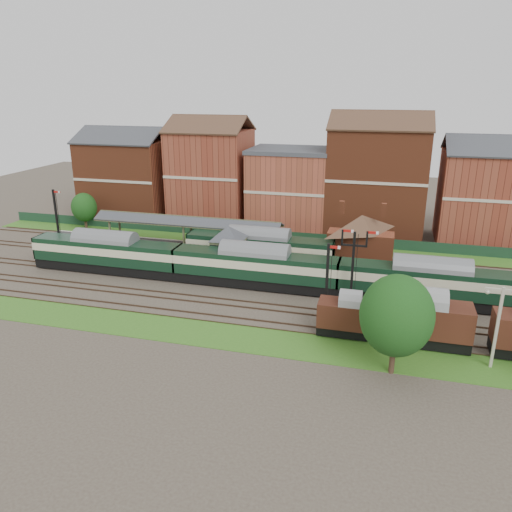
% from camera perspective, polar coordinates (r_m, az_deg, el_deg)
% --- Properties ---
extents(ground, '(160.00, 160.00, 0.00)m').
position_cam_1_polar(ground, '(56.89, -1.22, -3.43)').
color(ground, '#473D33').
rests_on(ground, ground).
extents(grass_back, '(90.00, 4.50, 0.06)m').
position_cam_1_polar(grass_back, '(71.46, 2.36, 1.31)').
color(grass_back, '#2D6619').
rests_on(grass_back, ground).
extents(grass_front, '(90.00, 5.00, 0.06)m').
position_cam_1_polar(grass_front, '(46.55, -5.40, -8.81)').
color(grass_front, '#2D6619').
rests_on(grass_front, ground).
extents(fence, '(90.00, 0.12, 1.50)m').
position_cam_1_polar(fence, '(73.11, 2.72, 2.31)').
color(fence, '#193823').
rests_on(fence, ground).
extents(platform, '(55.00, 3.40, 1.00)m').
position_cam_1_polar(platform, '(66.84, -3.01, 0.47)').
color(platform, '#2D2D2D').
rests_on(platform, ground).
extents(signal_box, '(5.40, 5.40, 6.00)m').
position_cam_1_polar(signal_box, '(59.54, -3.14, 0.85)').
color(signal_box, '#5B6749').
rests_on(signal_box, ground).
extents(brick_hut, '(3.20, 2.64, 2.94)m').
position_cam_1_polar(brick_hut, '(58.32, 4.39, -1.65)').
color(brick_hut, maroon).
rests_on(brick_hut, ground).
extents(station_building, '(8.10, 8.10, 5.90)m').
position_cam_1_polar(station_building, '(62.83, 11.87, 2.17)').
color(station_building, brown).
rests_on(station_building, platform).
extents(canopy, '(26.00, 3.89, 4.08)m').
position_cam_1_polar(canopy, '(67.72, -7.92, 4.16)').
color(canopy, '#4E5233').
rests_on(canopy, platform).
extents(semaphore_bracket, '(3.60, 0.25, 8.18)m').
position_cam_1_polar(semaphore_bracket, '(50.98, 11.04, -0.92)').
color(semaphore_bracket, black).
rests_on(semaphore_bracket, ground).
extents(semaphore_platform_end, '(1.23, 0.25, 8.00)m').
position_cam_1_polar(semaphore_platform_end, '(75.72, -21.83, 4.21)').
color(semaphore_platform_end, black).
rests_on(semaphore_platform_end, ground).
extents(semaphore_siding, '(1.23, 0.25, 8.00)m').
position_cam_1_polar(semaphore_siding, '(47.10, 8.13, -3.05)').
color(semaphore_siding, black).
rests_on(semaphore_siding, ground).
extents(yard_lamp, '(2.60, 0.22, 7.00)m').
position_cam_1_polar(yard_lamp, '(43.76, 25.90, -6.90)').
color(yard_lamp, beige).
rests_on(yard_lamp, ground).
extents(town_backdrop, '(69.00, 10.00, 16.00)m').
position_cam_1_polar(town_backdrop, '(78.33, 3.78, 8.12)').
color(town_backdrop, brown).
rests_on(town_backdrop, ground).
extents(dmu_train, '(55.88, 2.94, 4.29)m').
position_cam_1_polar(dmu_train, '(55.69, -0.12, -1.16)').
color(dmu_train, black).
rests_on(dmu_train, ground).
extents(platform_railcar, '(18.41, 2.90, 4.24)m').
position_cam_1_polar(platform_railcar, '(61.93, 0.39, 0.91)').
color(platform_railcar, black).
rests_on(platform_railcar, ground).
extents(goods_van_a, '(5.63, 2.44, 3.42)m').
position_cam_1_polar(goods_van_a, '(45.97, 10.64, -6.77)').
color(goods_van_a, black).
rests_on(goods_van_a, ground).
extents(goods_van_b, '(6.86, 2.97, 4.16)m').
position_cam_1_polar(goods_van_b, '(45.96, 19.28, -7.03)').
color(goods_van_b, black).
rests_on(goods_van_b, ground).
extents(tree_far, '(5.65, 5.65, 8.24)m').
position_cam_1_polar(tree_far, '(39.78, 15.77, -6.59)').
color(tree_far, '#382619').
rests_on(tree_far, ground).
extents(tree_back, '(3.93, 3.93, 5.74)m').
position_cam_1_polar(tree_back, '(83.27, -19.06, 5.28)').
color(tree_back, '#382619').
rests_on(tree_back, ground).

